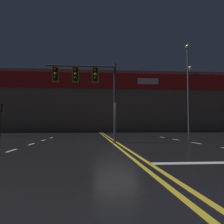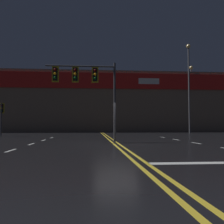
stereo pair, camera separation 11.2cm
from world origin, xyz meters
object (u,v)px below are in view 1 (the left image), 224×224
object	(u,v)px
traffic_signal_median	(84,80)
traffic_signal_corner_northwest	(1,112)
streetlight_median_approach	(188,78)
streetlight_far_left	(191,90)

from	to	relation	value
traffic_signal_median	traffic_signal_corner_northwest	bearing A→B (deg)	132.01
traffic_signal_corner_northwest	streetlight_median_approach	distance (m)	23.36
streetlight_median_approach	streetlight_far_left	size ratio (longest dim) A/B	1.16
traffic_signal_median	streetlight_far_left	xyz separation A→B (m)	(15.92, 21.75, 2.57)
traffic_signal_corner_northwest	traffic_signal_median	bearing A→B (deg)	-47.99
traffic_signal_median	traffic_signal_corner_northwest	xyz separation A→B (m)	(-8.19, 9.09, -1.59)
traffic_signal_corner_northwest	streetlight_far_left	xyz separation A→B (m)	(24.11, 12.66, 4.17)
streetlight_median_approach	traffic_signal_median	bearing A→B (deg)	-129.14
streetlight_far_left	traffic_signal_corner_northwest	bearing A→B (deg)	-152.29
traffic_signal_median	streetlight_median_approach	bearing A→B (deg)	50.86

